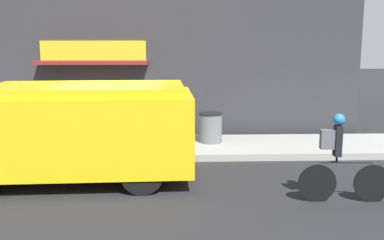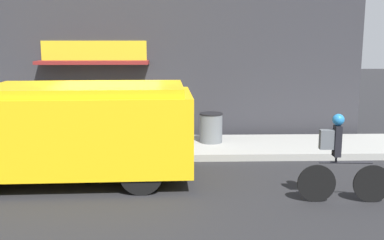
{
  "view_description": "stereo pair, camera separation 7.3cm",
  "coord_description": "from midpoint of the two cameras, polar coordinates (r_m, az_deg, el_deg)",
  "views": [
    {
      "loc": [
        1.63,
        -10.83,
        3.02
      ],
      "look_at": [
        2.02,
        -0.2,
        1.1
      ],
      "focal_mm": 42.0,
      "sensor_mm": 36.0,
      "label": 1
    },
    {
      "loc": [
        1.7,
        -10.83,
        3.02
      ],
      "look_at": [
        2.02,
        -0.2,
        1.1
      ],
      "focal_mm": 42.0,
      "sensor_mm": 36.0,
      "label": 2
    }
  ],
  "objects": [
    {
      "name": "ground_plane",
      "position": [
        11.36,
        -10.5,
        -5.35
      ],
      "size": [
        70.0,
        70.0,
        0.0
      ],
      "primitive_type": "plane",
      "color": "#232326"
    },
    {
      "name": "sidewalk",
      "position": [
        12.48,
        -9.73,
        -3.5
      ],
      "size": [
        28.0,
        2.37,
        0.18
      ],
      "color": "#999993",
      "rests_on": "ground_plane"
    },
    {
      "name": "storefront",
      "position": [
        13.73,
        -9.21,
        6.43
      ],
      "size": [
        14.5,
        0.81,
        4.26
      ],
      "color": "#2D2D33",
      "rests_on": "ground_plane"
    },
    {
      "name": "school_bus",
      "position": [
        9.9,
        -14.81,
        -1.29
      ],
      "size": [
        5.51,
        2.8,
        2.07
      ],
      "rotation": [
        0.0,
        0.0,
        0.03
      ],
      "color": "yellow",
      "rests_on": "ground_plane"
    },
    {
      "name": "cyclist",
      "position": [
        8.79,
        18.07,
        -4.9
      ],
      "size": [
        1.76,
        0.22,
        1.68
      ],
      "rotation": [
        0.0,
        0.0,
        -0.05
      ],
      "color": "black",
      "rests_on": "ground_plane"
    },
    {
      "name": "trash_bin",
      "position": [
        12.51,
        2.21,
        -0.97
      ],
      "size": [
        0.64,
        0.64,
        0.82
      ],
      "color": "slate",
      "rests_on": "sidewalk"
    }
  ]
}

